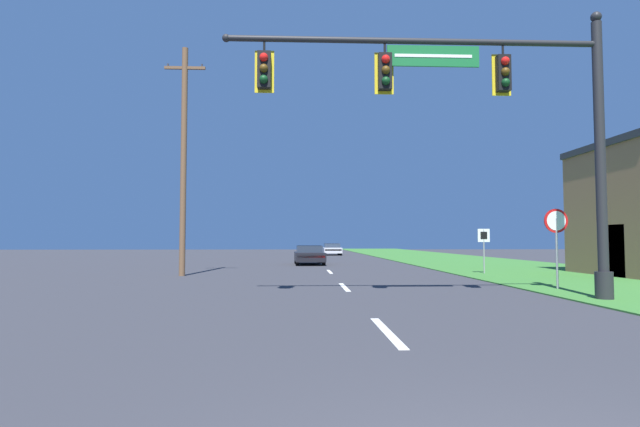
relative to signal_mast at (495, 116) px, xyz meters
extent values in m
cube|color=#38752D|center=(6.89, 19.84, -4.77)|extent=(10.00, 110.00, 0.04)
cube|color=silver|center=(-3.61, -4.16, -4.78)|extent=(0.16, 2.80, 0.01)
cube|color=silver|center=(-3.61, 3.84, -4.78)|extent=(0.16, 2.80, 0.01)
cube|color=silver|center=(-3.61, 11.84, -4.78)|extent=(0.16, 2.80, 0.01)
cube|color=silver|center=(-3.61, 19.84, -4.78)|extent=(0.16, 2.80, 0.01)
cube|color=silver|center=(-3.61, 27.84, -4.78)|extent=(0.16, 2.80, 0.01)
cube|color=black|center=(7.94, 7.37, -3.69)|extent=(0.10, 1.20, 2.20)
cylinder|color=#232326|center=(2.79, 0.00, -4.40)|extent=(0.44, 0.44, 0.70)
cylinder|color=#232326|center=(2.79, 0.00, -1.09)|extent=(0.26, 0.26, 7.31)
sphere|color=#232326|center=(2.79, 0.00, 2.70)|extent=(0.28, 0.28, 0.28)
cylinder|color=#232326|center=(-2.10, 0.00, 1.96)|extent=(9.78, 0.16, 0.16)
sphere|color=#232326|center=(-6.99, 0.00, 1.96)|extent=(0.21, 0.21, 0.21)
cube|color=#196B33|center=(-1.61, 0.00, 1.57)|extent=(2.42, 0.06, 0.55)
cube|color=white|center=(-1.61, -0.03, 1.57)|extent=(2.04, 0.01, 0.08)
cylinder|color=black|center=(-6.01, 0.00, 1.79)|extent=(0.06, 0.06, 0.35)
cube|color=yellow|center=(-6.01, 0.14, 1.14)|extent=(0.50, 0.03, 1.11)
cube|color=black|center=(-6.01, 0.00, 1.14)|extent=(0.34, 0.24, 0.95)
sphere|color=red|center=(-6.01, -0.14, 1.42)|extent=(0.22, 0.22, 0.22)
sphere|color=#51380F|center=(-6.01, -0.14, 1.14)|extent=(0.22, 0.22, 0.22)
sphere|color=#0F3D19|center=(-6.01, -0.14, 0.85)|extent=(0.22, 0.22, 0.22)
cylinder|color=black|center=(-2.88, 0.00, 1.79)|extent=(0.06, 0.06, 0.35)
cube|color=yellow|center=(-2.88, 0.14, 1.14)|extent=(0.50, 0.03, 1.11)
cube|color=black|center=(-2.88, 0.00, 1.14)|extent=(0.34, 0.24, 0.95)
sphere|color=red|center=(-2.88, -0.14, 1.42)|extent=(0.22, 0.22, 0.22)
sphere|color=#51380F|center=(-2.88, -0.14, 1.14)|extent=(0.22, 0.22, 0.22)
sphere|color=#0F3D19|center=(-2.88, -0.14, 0.85)|extent=(0.22, 0.22, 0.22)
cylinder|color=black|center=(0.25, 0.00, 1.79)|extent=(0.06, 0.06, 0.35)
cube|color=yellow|center=(0.25, 0.14, 1.14)|extent=(0.50, 0.03, 1.11)
cube|color=black|center=(0.25, 0.00, 1.14)|extent=(0.34, 0.24, 0.95)
sphere|color=red|center=(0.25, -0.14, 1.42)|extent=(0.22, 0.22, 0.22)
sphere|color=#51380F|center=(0.25, -0.14, 1.14)|extent=(0.22, 0.22, 0.22)
sphere|color=#0F3D19|center=(0.25, -0.14, 0.85)|extent=(0.22, 0.22, 0.22)
cylinder|color=black|center=(-3.71, 20.92, -4.47)|extent=(0.22, 0.64, 0.64)
cylinder|color=black|center=(-5.31, 20.87, -4.47)|extent=(0.22, 0.64, 0.64)
cylinder|color=black|center=(-3.61, 17.87, -4.47)|extent=(0.22, 0.64, 0.64)
cylinder|color=black|center=(-5.21, 17.82, -4.47)|extent=(0.22, 0.64, 0.64)
cube|color=black|center=(-4.46, 19.37, -4.29)|extent=(1.97, 4.51, 0.55)
cube|color=#283342|center=(-4.46, 19.48, -3.80)|extent=(1.66, 1.92, 0.42)
cube|color=black|center=(-4.46, 19.48, -3.62)|extent=(1.63, 1.89, 0.06)
cube|color=#B71414|center=(-4.38, 17.17, -4.23)|extent=(1.68, 0.12, 0.14)
cylinder|color=black|center=(-0.91, 40.63, -4.47)|extent=(0.22, 0.64, 0.64)
cylinder|color=black|center=(-2.51, 40.63, -4.47)|extent=(0.22, 0.64, 0.64)
cylinder|color=black|center=(-0.91, 37.72, -4.47)|extent=(0.22, 0.64, 0.64)
cylinder|color=black|center=(-2.51, 37.72, -4.47)|extent=(0.22, 0.64, 0.64)
cube|color=silver|center=(-1.71, 39.17, -4.29)|extent=(1.82, 4.31, 0.55)
cube|color=#283342|center=(-1.71, 39.28, -3.80)|extent=(1.60, 1.81, 0.42)
cube|color=silver|center=(-1.71, 39.28, -3.62)|extent=(1.57, 1.77, 0.06)
cube|color=#B71414|center=(-1.71, 37.05, -4.23)|extent=(1.67, 0.06, 0.14)
cylinder|color=gray|center=(2.99, 2.72, -3.65)|extent=(0.07, 0.07, 2.20)
cylinder|color=red|center=(2.99, 2.72, -2.62)|extent=(0.76, 0.04, 0.76)
cylinder|color=white|center=(2.99, 2.70, -2.62)|extent=(0.61, 0.01, 0.61)
cylinder|color=gray|center=(3.35, 9.86, -3.75)|extent=(0.06, 0.06, 2.00)
cube|color=white|center=(3.35, 9.86, -3.02)|extent=(0.55, 0.04, 0.60)
cube|color=black|center=(3.35, 9.84, -3.02)|extent=(0.31, 0.01, 0.34)
cylinder|color=brown|center=(-10.20, 9.36, 0.26)|extent=(0.26, 0.26, 10.11)
cube|color=brown|center=(-10.20, 9.36, 4.42)|extent=(1.80, 0.12, 0.12)
cylinder|color=#333338|center=(-10.95, 9.36, 4.54)|extent=(0.08, 0.08, 0.12)
cylinder|color=#333338|center=(-9.45, 9.36, 4.54)|extent=(0.08, 0.08, 0.12)
camera|label=1|loc=(-5.09, -12.65, -3.23)|focal=28.00mm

